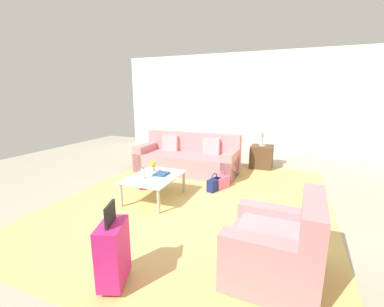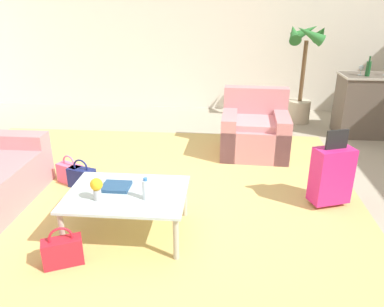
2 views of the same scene
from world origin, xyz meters
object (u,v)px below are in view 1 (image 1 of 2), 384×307
armchair (280,251)px  side_table (262,157)px  flower_vase (153,165)px  coffee_table_book (162,174)px  table_lamp (263,128)px  couch (188,159)px  handbag_red (144,181)px  coffee_table (154,179)px  suitcase_magenta (113,252)px  handbag_pink (222,182)px  handbag_navy (214,184)px  water_bottle (143,173)px

armchair → side_table: bearing=-170.7°
armchair → flower_vase: (-1.52, -2.32, 0.25)m
coffee_table_book → table_lamp: size_ratio=0.46×
couch → table_lamp: bearing=121.9°
couch → flower_vase: couch is taller
couch → handbag_red: (1.37, -0.40, -0.18)m
table_lamp → coffee_table: bearing=-28.2°
table_lamp → side_table: bearing=0.0°
suitcase_magenta → handbag_red: size_ratio=2.37×
suitcase_magenta → handbag_pink: 2.98m
coffee_table → handbag_pink: size_ratio=3.02×
flower_vase → handbag_navy: size_ratio=0.57×
side_table → handbag_navy: side_table is taller
coffee_table_book → handbag_navy: bearing=130.6°
couch → water_bottle: bearing=0.0°
suitcase_magenta → handbag_red: bearing=-153.8°
coffee_table_book → side_table: side_table is taller
handbag_navy → couch: bearing=-136.9°
table_lamp → handbag_red: table_lamp is taller
handbag_red → table_lamp: bearing=139.8°
coffee_table → flower_vase: (-0.22, -0.15, 0.17)m
handbag_navy → coffee_table_book: bearing=-50.2°
armchair → coffee_table: (-1.30, -2.17, 0.08)m
water_bottle → handbag_navy: (-0.97, 0.96, -0.39)m
water_bottle → handbag_red: (-0.63, -0.40, -0.39)m
handbag_navy → handbag_red: 1.41m
side_table → suitcase_magenta: suitcase_magenta is taller
handbag_pink → coffee_table_book: bearing=-46.8°
water_bottle → table_lamp: (-3.00, 1.60, 0.48)m
flower_vase → suitcase_magenta: 2.39m
coffee_table → suitcase_magenta: 2.12m
handbag_navy → handbag_red: bearing=-76.0°
side_table → suitcase_magenta: bearing=-9.5°
side_table → handbag_navy: 2.13m
handbag_pink → table_lamp: bearing=163.9°
coffee_table → couch: bearing=-176.8°
flower_vase → side_table: size_ratio=0.36×
coffee_table_book → handbag_pink: (-0.83, 0.89, -0.31)m
armchair → coffee_table_book: bearing=-124.3°
water_bottle → suitcase_magenta: suitcase_magenta is taller
water_bottle → table_lamp: bearing=151.9°
couch → handbag_pink: bearing=51.5°
coffee_table → water_bottle: size_ratio=5.30×
armchair → side_table: size_ratio=1.70×
couch → handbag_navy: bearing=43.1°
table_lamp → suitcase_magenta: bearing=-9.5°
flower_vase → handbag_pink: flower_vase is taller
handbag_red → side_table: bearing=139.8°
armchair → side_table: (-4.10, -0.67, -0.02)m
couch → handbag_navy: couch is taller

